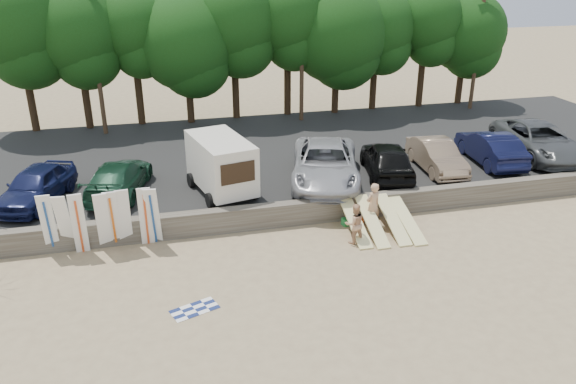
# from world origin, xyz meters

# --- Properties ---
(ground) EXTENTS (120.00, 120.00, 0.00)m
(ground) POSITION_xyz_m (0.00, 0.00, 0.00)
(ground) COLOR tan
(ground) RESTS_ON ground
(seawall) EXTENTS (44.00, 0.50, 1.00)m
(seawall) POSITION_xyz_m (0.00, 3.00, 0.50)
(seawall) COLOR #6B6356
(seawall) RESTS_ON ground
(parking_lot) EXTENTS (44.00, 14.50, 0.70)m
(parking_lot) POSITION_xyz_m (0.00, 10.50, 0.35)
(parking_lot) COLOR #282828
(parking_lot) RESTS_ON ground
(treeline) EXTENTS (33.85, 6.62, 9.49)m
(treeline) POSITION_xyz_m (-1.03, 17.49, 6.33)
(treeline) COLOR #382616
(treeline) RESTS_ON parking_lot
(utility_poles) EXTENTS (25.80, 0.26, 9.00)m
(utility_poles) POSITION_xyz_m (2.00, 16.00, 5.43)
(utility_poles) COLOR #473321
(utility_poles) RESTS_ON parking_lot
(box_trailer) EXTENTS (2.92, 4.27, 2.51)m
(box_trailer) POSITION_xyz_m (-4.51, 5.44, 2.10)
(box_trailer) COLOR silver
(box_trailer) RESTS_ON parking_lot
(car_0) EXTENTS (3.32, 4.98, 1.58)m
(car_0) POSITION_xyz_m (-12.29, 6.22, 1.49)
(car_0) COLOR #121840
(car_0) RESTS_ON parking_lot
(car_1) EXTENTS (3.22, 5.41, 1.47)m
(car_1) POSITION_xyz_m (-8.92, 6.46, 1.43)
(car_1) COLOR #133624
(car_1) RESTS_ON parking_lot
(car_2) EXTENTS (4.67, 7.01, 1.79)m
(car_2) POSITION_xyz_m (0.31, 5.55, 1.59)
(car_2) COLOR #A6A6AB
(car_2) RESTS_ON parking_lot
(car_3) EXTENTS (2.95, 5.22, 1.68)m
(car_3) POSITION_xyz_m (3.39, 5.61, 1.54)
(car_3) COLOR black
(car_3) RESTS_ON parking_lot
(car_4) EXTENTS (1.87, 4.57, 1.47)m
(car_4) POSITION_xyz_m (6.07, 5.75, 1.44)
(car_4) COLOR #8C7159
(car_4) RESTS_ON parking_lot
(car_5) EXTENTS (2.19, 5.05, 1.62)m
(car_5) POSITION_xyz_m (9.20, 6.06, 1.51)
(car_5) COLOR black
(car_5) RESTS_ON parking_lot
(car_6) EXTENTS (3.57, 6.52, 1.73)m
(car_6) POSITION_xyz_m (12.17, 6.30, 1.57)
(car_6) COLOR #474A4C
(car_6) RESTS_ON parking_lot
(surfboard_upright_0) EXTENTS (0.52, 0.57, 2.56)m
(surfboard_upright_0) POSITION_xyz_m (-11.34, 2.62, 1.28)
(surfboard_upright_0) COLOR white
(surfboard_upright_0) RESTS_ON ground
(surfboard_upright_1) EXTENTS (0.57, 0.81, 2.52)m
(surfboard_upright_1) POSITION_xyz_m (-10.77, 2.60, 1.26)
(surfboard_upright_1) COLOR white
(surfboard_upright_1) RESTS_ON ground
(surfboard_upright_2) EXTENTS (0.55, 0.57, 2.57)m
(surfboard_upright_2) POSITION_xyz_m (-10.25, 2.42, 1.28)
(surfboard_upright_2) COLOR white
(surfboard_upright_2) RESTS_ON ground
(surfboard_upright_3) EXTENTS (0.56, 0.81, 2.52)m
(surfboard_upright_3) POSITION_xyz_m (-9.39, 2.48, 1.26)
(surfboard_upright_3) COLOR white
(surfboard_upright_3) RESTS_ON ground
(surfboard_upright_4) EXTENTS (0.52, 0.73, 2.53)m
(surfboard_upright_4) POSITION_xyz_m (-9.05, 2.53, 1.26)
(surfboard_upright_4) COLOR white
(surfboard_upright_4) RESTS_ON ground
(surfboard_upright_5) EXTENTS (0.55, 0.70, 2.54)m
(surfboard_upright_5) POSITION_xyz_m (-8.63, 2.57, 1.27)
(surfboard_upright_5) COLOR white
(surfboard_upright_5) RESTS_ON ground
(surfboard_upright_6) EXTENTS (0.58, 0.79, 2.53)m
(surfboard_upright_6) POSITION_xyz_m (-7.56, 2.48, 1.26)
(surfboard_upright_6) COLOR white
(surfboard_upright_6) RESTS_ON ground
(surfboard_upright_7) EXTENTS (0.52, 0.59, 2.56)m
(surfboard_upright_7) POSITION_xyz_m (-7.82, 2.48, 1.28)
(surfboard_upright_7) COLOR white
(surfboard_upright_7) RESTS_ON ground
(surfboard_low_0) EXTENTS (0.56, 2.83, 1.12)m
(surfboard_low_0) POSITION_xyz_m (0.33, 1.55, 0.56)
(surfboard_low_0) COLOR #EEE196
(surfboard_low_0) RESTS_ON ground
(surfboard_low_1) EXTENTS (0.56, 2.83, 1.13)m
(surfboard_low_1) POSITION_xyz_m (1.01, 1.40, 0.57)
(surfboard_low_1) COLOR #EEE196
(surfboard_low_1) RESTS_ON ground
(surfboard_low_2) EXTENTS (0.56, 2.85, 1.07)m
(surfboard_low_2) POSITION_xyz_m (1.91, 1.41, 0.54)
(surfboard_low_2) COLOR #EEE196
(surfboard_low_2) RESTS_ON ground
(surfboard_low_3) EXTENTS (0.56, 2.90, 0.92)m
(surfboard_low_3) POSITION_xyz_m (2.52, 1.33, 0.46)
(surfboard_low_3) COLOR #EEE196
(surfboard_low_3) RESTS_ON ground
(beachgoer_a) EXTENTS (0.83, 0.68, 1.95)m
(beachgoer_a) POSITION_xyz_m (1.26, 1.97, 0.97)
(beachgoer_a) COLOR tan
(beachgoer_a) RESTS_ON ground
(beachgoer_b) EXTENTS (0.83, 0.67, 1.66)m
(beachgoer_b) POSITION_xyz_m (0.05, 0.83, 0.83)
(beachgoer_b) COLOR tan
(beachgoer_b) RESTS_ON ground
(cooler) EXTENTS (0.43, 0.37, 0.32)m
(cooler) POSITION_xyz_m (0.29, 2.35, 0.16)
(cooler) COLOR #268D3F
(cooler) RESTS_ON ground
(gear_bag) EXTENTS (0.37, 0.35, 0.22)m
(gear_bag) POSITION_xyz_m (0.91, 2.40, 0.11)
(gear_bag) COLOR #F0551C
(gear_bag) RESTS_ON ground
(beach_towel) EXTENTS (1.92, 1.92, 0.00)m
(beach_towel) POSITION_xyz_m (-6.48, -2.22, 0.01)
(beach_towel) COLOR white
(beach_towel) RESTS_ON ground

